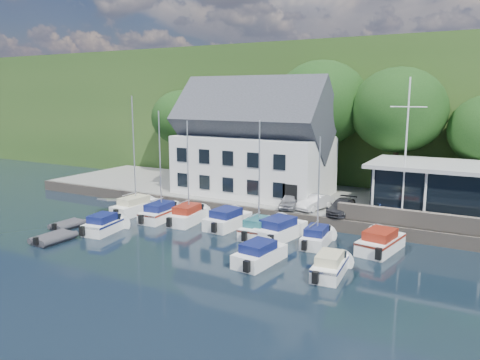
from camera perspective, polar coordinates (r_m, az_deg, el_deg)
The scene contains 31 objects.
ground at distance 28.45m, azimuth -1.19°, elevation -10.97°, with size 180.00×180.00×0.00m, color black.
quay at distance 43.66m, azimuth 10.46°, elevation -2.84°, with size 60.00×13.00×1.00m, color gray.
quay_face at distance 37.73m, azimuth 7.27°, elevation -4.85°, with size 60.00×0.30×1.00m, color #71665A.
hillside at distance 85.96m, azimuth 20.29°, elevation 8.19°, with size 160.00×75.00×16.00m, color #284A1C.
field_patch at distance 93.21m, azimuth 26.39°, elevation 12.91°, with size 50.00×30.00×0.30m, color #586130.
harbor_building at distance 44.61m, azimuth 1.68°, elevation 3.94°, with size 14.40×8.20×8.70m, color white, non-canonical shape.
club_pavilion at distance 39.63m, azimuth 25.09°, elevation -1.24°, with size 13.20×7.20×4.10m, color black, non-canonical shape.
seawall at distance 35.41m, azimuth 25.97°, elevation -5.01°, with size 18.00×0.50×1.20m, color #71665A.
gangway at distance 44.89m, azimuth -13.73°, elevation -3.26°, with size 1.20×6.00×1.40m, color silver, non-canonical shape.
car_silver at distance 39.33m, azimuth 6.07°, elevation -2.56°, with size 1.39×3.45×1.18m, color #A1A2A6.
car_white at distance 39.10m, azimuth 9.17°, elevation -2.68°, with size 1.29×3.69×1.22m, color beige.
car_dgrey at distance 38.12m, azimuth 12.30°, elevation -3.18°, with size 1.61×3.97×1.15m, color #29292D.
car_blue at distance 38.10m, azimuth 17.72°, elevation -3.25°, with size 1.62×4.10×1.40m, color #2E488E.
flagpole at distance 36.47m, azimuth 19.55°, elevation 3.40°, with size 2.54×0.20×10.60m, color white, non-canonical shape.
tree_0 at distance 56.51m, azimuth -7.05°, elevation 5.83°, with size 7.23×7.23×9.88m, color black, non-canonical shape.
tree_1 at distance 52.28m, azimuth -1.86°, elevation 5.00°, with size 6.52×6.52×8.91m, color black, non-canonical shape.
tree_2 at distance 47.63m, azimuth 9.80°, elevation 6.63°, with size 9.30×9.30×12.72m, color black, non-canonical shape.
tree_3 at distance 45.65m, azimuth 18.61°, elevation 5.54°, with size 8.67×8.67×11.85m, color black, non-canonical shape.
boat_r1_0 at distance 41.56m, azimuth -12.76°, elevation 2.34°, with size 1.93×6.88×9.45m, color white, non-canonical shape.
boat_r1_1 at distance 39.06m, azimuth -9.71°, elevation 1.69°, with size 1.93×6.36×9.11m, color white, non-canonical shape.
boat_r1_2 at distance 37.79m, azimuth -6.37°, elevation 1.64°, with size 1.89×6.16×9.31m, color white, non-canonical shape.
boat_r1_3 at distance 37.02m, azimuth -1.50°, elevation -4.61°, with size 2.18×6.06×1.56m, color white, non-canonical shape.
boat_r1_4 at distance 33.98m, azimuth 2.36°, elevation 0.25°, with size 1.86×5.53×8.78m, color white, non-canonical shape.
boat_r1_5 at distance 34.42m, azimuth 4.88°, elevation -5.80°, with size 2.22×6.60×1.57m, color white, non-canonical shape.
boat_r1_6 at distance 32.42m, azimuth 9.58°, elevation -0.76°, with size 1.68×5.28×8.35m, color white, non-canonical shape.
boat_r1_7 at distance 32.88m, azimuth 16.78°, elevation -7.03°, with size 2.10×6.06×1.54m, color white, non-canonical shape.
boat_r2_0 at distance 37.22m, azimuth -16.18°, elevation -5.05°, with size 1.88×5.16×1.44m, color white, non-canonical shape.
boat_r2_3 at distance 29.44m, azimuth 2.43°, elevation -8.76°, with size 1.95×5.67×1.42m, color white, non-canonical shape.
boat_r2_4 at distance 28.09m, azimuth 10.98°, elevation -9.96°, with size 1.67×5.37×1.37m, color white, non-canonical shape.
dinghy_0 at distance 39.47m, azimuth -20.29°, elevation -5.01°, with size 1.63×2.72×0.64m, color #353439, non-canonical shape.
dinghy_1 at distance 36.12m, azimuth -21.80°, elevation -6.44°, with size 1.87×3.12×0.73m, color #353439, non-canonical shape.
Camera 1 is at (13.36, -22.88, 10.37)m, focal length 35.00 mm.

